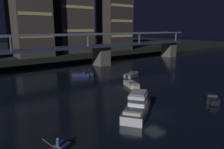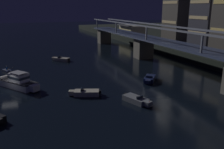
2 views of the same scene
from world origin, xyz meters
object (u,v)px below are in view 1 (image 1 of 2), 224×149
at_px(river_bridge, 50,55).
at_px(speedboat_mid_center, 132,85).
at_px(speedboat_mid_left, 82,75).
at_px(tower_central, 27,4).
at_px(tower_east_low, 115,13).
at_px(cabin_cruiser_near_left, 138,105).
at_px(speedboat_near_right, 132,75).
at_px(dinghy_with_paddler, 58,149).
at_px(speedboat_near_center, 212,98).

xyz_separation_m(river_bridge, speedboat_mid_center, (6.66, -23.03, -3.93)).
bearing_deg(speedboat_mid_left, tower_central, 95.17).
distance_m(tower_east_low, speedboat_mid_left, 43.58).
xyz_separation_m(cabin_cruiser_near_left, speedboat_near_right, (13.92, 16.09, -0.64)).
xyz_separation_m(cabin_cruiser_near_left, dinghy_with_paddler, (-12.23, -2.16, -0.77)).
xyz_separation_m(speedboat_near_center, speedboat_mid_center, (-4.07, 13.51, 0.00)).
distance_m(cabin_cruiser_near_left, speedboat_near_center, 12.79).
relative_size(tower_central, cabin_cruiser_near_left, 3.73).
relative_size(river_bridge, cabin_cruiser_near_left, 11.69).
distance_m(speedboat_near_center, speedboat_near_right, 19.82).
bearing_deg(tower_central, river_bridge, -93.83).
xyz_separation_m(cabin_cruiser_near_left, speedboat_near_center, (12.24, -3.66, -0.64)).
height_order(speedboat_mid_left, dinghy_with_paddler, dinghy_with_paddler).
height_order(river_bridge, tower_central, tower_central).
relative_size(speedboat_near_center, speedboat_mid_left, 1.03).
bearing_deg(tower_central, dinghy_with_paddler, -105.68).
bearing_deg(cabin_cruiser_near_left, tower_central, 86.94).
relative_size(cabin_cruiser_near_left, speedboat_mid_left, 1.88).
distance_m(river_bridge, dinghy_with_paddler, 37.86).
xyz_separation_m(river_bridge, speedboat_near_center, (10.73, -36.54, -3.93)).
bearing_deg(dinghy_with_paddler, tower_central, 74.32).
relative_size(cabin_cruiser_near_left, dinghy_with_paddler, 3.06).
height_order(cabin_cruiser_near_left, speedboat_near_right, cabin_cruiser_near_left).
bearing_deg(cabin_cruiser_near_left, speedboat_mid_left, 77.40).
bearing_deg(tower_east_low, speedboat_near_right, -123.07).
distance_m(speedboat_near_right, speedboat_mid_center, 8.49).
height_order(river_bridge, cabin_cruiser_near_left, river_bridge).
xyz_separation_m(tower_east_low, speedboat_near_center, (-23.69, -53.55, -16.01)).
height_order(tower_central, speedboat_near_center, tower_central).
relative_size(tower_central, speedboat_mid_center, 6.34).
distance_m(tower_east_low, cabin_cruiser_near_left, 63.38).
xyz_separation_m(tower_east_low, dinghy_with_paddler, (-48.16, -52.06, -16.15)).
relative_size(speedboat_near_center, speedboat_near_right, 0.92).
bearing_deg(tower_central, speedboat_near_right, -72.27).
distance_m(river_bridge, speedboat_near_right, 21.25).
height_order(cabin_cruiser_near_left, speedboat_near_center, cabin_cruiser_near_left).
xyz_separation_m(speedboat_mid_left, speedboat_mid_center, (2.93, -13.57, 0.00)).
distance_m(speedboat_mid_left, dinghy_with_paddler, 30.98).
bearing_deg(river_bridge, speedboat_near_center, -73.63).
bearing_deg(speedboat_near_right, speedboat_mid_center, -132.70).
height_order(river_bridge, speedboat_mid_center, river_bridge).
bearing_deg(dinghy_with_paddler, speedboat_near_right, 34.92).
relative_size(cabin_cruiser_near_left, speedboat_near_center, 1.83).
relative_size(river_bridge, speedboat_near_center, 21.38).
bearing_deg(speedboat_mid_center, speedboat_near_center, -73.22).
xyz_separation_m(cabin_cruiser_near_left, speedboat_mid_left, (5.23, 23.43, -0.64)).
bearing_deg(speedboat_near_right, river_bridge, 126.48).
bearing_deg(cabin_cruiser_near_left, speedboat_near_center, -16.63).
height_order(tower_central, tower_east_low, tower_central).
relative_size(speedboat_near_center, dinghy_with_paddler, 1.67).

